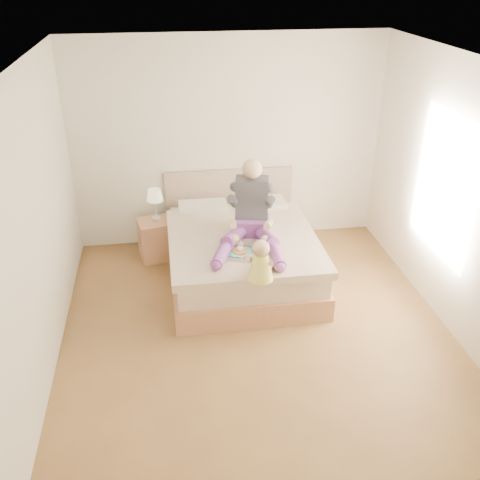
{
  "coord_description": "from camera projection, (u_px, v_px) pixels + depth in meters",
  "views": [
    {
      "loc": [
        -0.84,
        -4.49,
        3.47
      ],
      "look_at": [
        -0.07,
        0.63,
        0.72
      ],
      "focal_mm": 40.0,
      "sensor_mm": 36.0,
      "label": 1
    }
  ],
  "objects": [
    {
      "name": "nightstand",
      "position": [
        157.0,
        239.0,
        6.85
      ],
      "size": [
        0.49,
        0.45,
        0.52
      ],
      "rotation": [
        0.0,
        0.0,
        0.19
      ],
      "color": "#A5704D",
      "rests_on": "ground"
    },
    {
      "name": "tray",
      "position": [
        248.0,
        252.0,
        5.78
      ],
      "size": [
        0.52,
        0.47,
        0.12
      ],
      "rotation": [
        0.0,
        0.0,
        -0.4
      ],
      "color": "silver",
      "rests_on": "bed"
    },
    {
      "name": "room",
      "position": [
        266.0,
        195.0,
        4.97
      ],
      "size": [
        4.02,
        4.22,
        2.71
      ],
      "color": "brown",
      "rests_on": "ground"
    },
    {
      "name": "lamp",
      "position": [
        155.0,
        197.0,
        6.61
      ],
      "size": [
        0.2,
        0.2,
        0.41
      ],
      "color": "silver",
      "rests_on": "nightstand"
    },
    {
      "name": "bed",
      "position": [
        240.0,
        251.0,
        6.46
      ],
      "size": [
        1.7,
        2.18,
        1.0
      ],
      "color": "#A5704D",
      "rests_on": "ground"
    },
    {
      "name": "adult",
      "position": [
        251.0,
        217.0,
        6.01
      ],
      "size": [
        0.81,
        1.18,
        0.92
      ],
      "rotation": [
        0.0,
        0.0,
        -0.21
      ],
      "color": "#703687",
      "rests_on": "bed"
    },
    {
      "name": "baby",
      "position": [
        261.0,
        263.0,
        5.29
      ],
      "size": [
        0.34,
        0.38,
        0.43
      ],
      "rotation": [
        0.0,
        0.0,
        -0.5
      ],
      "color": "#EFE94B",
      "rests_on": "bed"
    }
  ]
}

